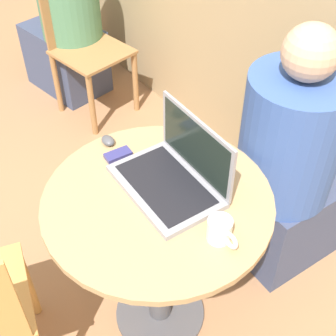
# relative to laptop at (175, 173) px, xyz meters

# --- Properties ---
(ground_plane) EXTENTS (12.00, 12.00, 0.00)m
(ground_plane) POSITION_rel_laptop_xyz_m (0.02, -0.09, -0.78)
(ground_plane) COLOR #9E704C
(round_table) EXTENTS (0.77, 0.77, 0.74)m
(round_table) POSITION_rel_laptop_xyz_m (0.02, -0.09, -0.24)
(round_table) COLOR #4C4C51
(round_table) RESTS_ON ground_plane
(laptop) EXTENTS (0.39, 0.26, 0.24)m
(laptop) POSITION_rel_laptop_xyz_m (0.00, 0.00, 0.00)
(laptop) COLOR gray
(laptop) RESTS_ON round_table
(cell_phone) EXTENTS (0.05, 0.10, 0.02)m
(cell_phone) POSITION_rel_laptop_xyz_m (-0.23, -0.09, -0.04)
(cell_phone) COLOR navy
(cell_phone) RESTS_ON round_table
(computer_mouse) EXTENTS (0.06, 0.04, 0.03)m
(computer_mouse) POSITION_rel_laptop_xyz_m (-0.32, -0.08, -0.03)
(computer_mouse) COLOR #4C4C51
(computer_mouse) RESTS_ON round_table
(coffee_cup) EXTENTS (0.12, 0.08, 0.08)m
(coffee_cup) POSITION_rel_laptop_xyz_m (0.27, -0.03, -0.01)
(coffee_cup) COLOR white
(coffee_cup) RESTS_ON round_table
(person_seated) EXTENTS (0.40, 0.62, 1.18)m
(person_seated) POSITION_rel_laptop_xyz_m (0.04, 0.59, -0.30)
(person_seated) COLOR #3D4766
(person_seated) RESTS_ON ground_plane
(chair_background) EXTENTS (0.47, 0.47, 0.81)m
(chair_background) POSITION_rel_laptop_xyz_m (-1.52, 0.43, -0.35)
(chair_background) COLOR #9E7042
(chair_background) RESTS_ON ground_plane
(person_background) EXTENTS (0.61, 0.45, 1.14)m
(person_background) POSITION_rel_laptop_xyz_m (-1.77, 0.42, -0.32)
(person_background) COLOR #3D4766
(person_background) RESTS_ON ground_plane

